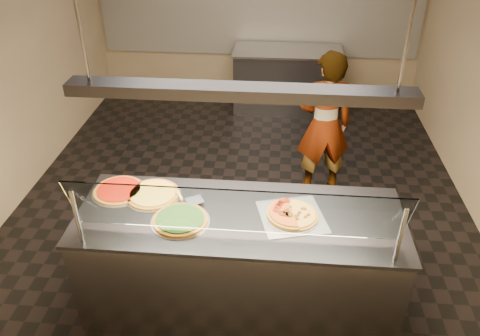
# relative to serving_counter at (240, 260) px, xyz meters

# --- Properties ---
(ground) EXTENTS (5.00, 6.00, 0.02)m
(ground) POSITION_rel_serving_counter_xyz_m (-0.10, 1.43, -0.48)
(ground) COLOR black
(ground) RESTS_ON ground
(wall_back) EXTENTS (5.00, 0.02, 3.00)m
(wall_back) POSITION_rel_serving_counter_xyz_m (-0.10, 4.44, 1.03)
(wall_back) COLOR tan
(wall_back) RESTS_ON ground
(tile_band) EXTENTS (4.90, 0.02, 1.20)m
(tile_band) POSITION_rel_serving_counter_xyz_m (-0.10, 4.41, 0.83)
(tile_band) COLOR silver
(tile_band) RESTS_ON wall_back
(serving_counter) EXTENTS (2.53, 0.94, 0.93)m
(serving_counter) POSITION_rel_serving_counter_xyz_m (0.00, 0.00, 0.00)
(serving_counter) COLOR #B7B7BC
(serving_counter) RESTS_ON ground
(sneeze_guard) EXTENTS (2.29, 0.18, 0.54)m
(sneeze_guard) POSITION_rel_serving_counter_xyz_m (0.00, -0.34, 0.76)
(sneeze_guard) COLOR #B7B7BC
(sneeze_guard) RESTS_ON serving_counter
(perforated_tray) EXTENTS (0.58, 0.58, 0.01)m
(perforated_tray) POSITION_rel_serving_counter_xyz_m (0.40, 0.02, 0.47)
(perforated_tray) COLOR silver
(perforated_tray) RESTS_ON serving_counter
(half_pizza_pepperoni) EXTENTS (0.29, 0.43, 0.05)m
(half_pizza_pepperoni) POSITION_rel_serving_counter_xyz_m (0.31, 0.02, 0.50)
(half_pizza_pepperoni) COLOR brown
(half_pizza_pepperoni) RESTS_ON perforated_tray
(half_pizza_sausage) EXTENTS (0.29, 0.43, 0.04)m
(half_pizza_sausage) POSITION_rel_serving_counter_xyz_m (0.49, 0.02, 0.49)
(half_pizza_sausage) COLOR brown
(half_pizza_sausage) RESTS_ON perforated_tray
(pizza_spinach) EXTENTS (0.45, 0.45, 0.03)m
(pizza_spinach) POSITION_rel_serving_counter_xyz_m (-0.44, -0.11, 0.48)
(pizza_spinach) COLOR silver
(pizza_spinach) RESTS_ON serving_counter
(pizza_cheese) EXTENTS (0.45, 0.45, 0.03)m
(pizza_cheese) POSITION_rel_serving_counter_xyz_m (-0.73, 0.20, 0.48)
(pizza_cheese) COLOR silver
(pizza_cheese) RESTS_ON serving_counter
(pizza_tomato) EXTENTS (0.44, 0.44, 0.03)m
(pizza_tomato) POSITION_rel_serving_counter_xyz_m (-1.02, 0.23, 0.48)
(pizza_tomato) COLOR silver
(pizza_tomato) RESTS_ON serving_counter
(pizza_spatula) EXTENTS (0.26, 0.20, 0.02)m
(pizza_spatula) POSITION_rel_serving_counter_xyz_m (-0.45, 0.16, 0.49)
(pizza_spatula) COLOR #B7B7BC
(pizza_spatula) RESTS_ON pizza_spinach
(prep_table) EXTENTS (1.61, 0.74, 0.93)m
(prep_table) POSITION_rel_serving_counter_xyz_m (0.37, 3.98, 0.00)
(prep_table) COLOR #3C3C41
(prep_table) RESTS_ON ground
(worker) EXTENTS (0.67, 0.50, 1.66)m
(worker) POSITION_rel_serving_counter_xyz_m (0.77, 1.78, 0.36)
(worker) COLOR #2D2C33
(worker) RESTS_ON ground
(heat_lamp_housing) EXTENTS (2.30, 0.18, 0.08)m
(heat_lamp_housing) POSITION_rel_serving_counter_xyz_m (-0.00, 0.00, 1.48)
(heat_lamp_housing) COLOR #3C3C41
(heat_lamp_housing) RESTS_ON ceiling
(lamp_rod_left) EXTENTS (0.02, 0.02, 1.01)m
(lamp_rod_left) POSITION_rel_serving_counter_xyz_m (-1.00, 0.00, 2.03)
(lamp_rod_left) COLOR #B7B7BC
(lamp_rod_left) RESTS_ON ceiling
(lamp_rod_right) EXTENTS (0.02, 0.02, 1.01)m
(lamp_rod_right) POSITION_rel_serving_counter_xyz_m (1.00, 0.00, 2.03)
(lamp_rod_right) COLOR #B7B7BC
(lamp_rod_right) RESTS_ON ceiling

